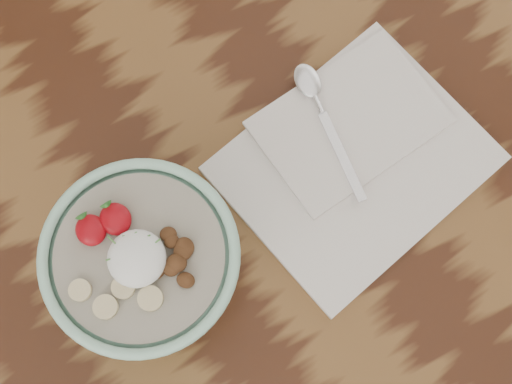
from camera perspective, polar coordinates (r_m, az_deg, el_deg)
table at (r=92.26cm, az=-4.67°, el=-6.77°), size 160.00×90.00×75.00cm
breakfast_bowl at (r=76.71cm, az=-8.88°, el=-5.57°), size 20.49×20.49×13.81cm
napkin at (r=85.74cm, az=7.82°, el=2.97°), size 31.75×26.96×1.78cm
spoon at (r=86.05cm, az=4.83°, el=7.40°), size 5.53×18.43×0.96cm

